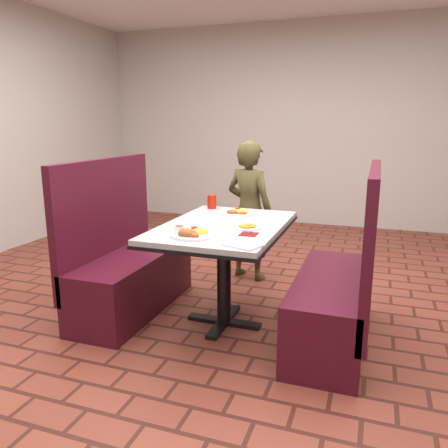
% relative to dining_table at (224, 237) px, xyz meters
% --- Properties ---
extents(room, '(7.00, 7.04, 2.82)m').
position_rel_dining_table_xyz_m(room, '(0.00, 0.00, 1.26)').
color(room, brown).
rests_on(room, ground).
extents(dining_table, '(0.81, 1.21, 0.75)m').
position_rel_dining_table_xyz_m(dining_table, '(0.00, 0.00, 0.00)').
color(dining_table, '#AFB2B4').
rests_on(dining_table, ground).
extents(booth_bench_left, '(0.47, 1.20, 1.17)m').
position_rel_dining_table_xyz_m(booth_bench_left, '(-0.80, 0.00, -0.32)').
color(booth_bench_left, '#4A1120').
rests_on(booth_bench_left, ground).
extents(booth_bench_right, '(0.47, 1.20, 1.17)m').
position_rel_dining_table_xyz_m(booth_bench_right, '(0.80, 0.00, -0.32)').
color(booth_bench_right, '#4A1120').
rests_on(booth_bench_right, ground).
extents(diner_person, '(0.54, 0.43, 1.28)m').
position_rel_dining_table_xyz_m(diner_person, '(-0.11, 1.02, -0.01)').
color(diner_person, brown).
rests_on(diner_person, ground).
extents(near_dinner_plate, '(0.28, 0.28, 0.09)m').
position_rel_dining_table_xyz_m(near_dinner_plate, '(-0.08, -0.38, 0.13)').
color(near_dinner_plate, white).
rests_on(near_dinner_plate, dining_table).
extents(far_dinner_plate, '(0.25, 0.25, 0.06)m').
position_rel_dining_table_xyz_m(far_dinner_plate, '(-0.01, 0.35, 0.12)').
color(far_dinner_plate, white).
rests_on(far_dinner_plate, dining_table).
extents(plantain_plate, '(0.17, 0.17, 0.03)m').
position_rel_dining_table_xyz_m(plantain_plate, '(0.20, -0.08, 0.11)').
color(plantain_plate, white).
rests_on(plantain_plate, dining_table).
extents(maroon_napkin, '(0.11, 0.11, 0.00)m').
position_rel_dining_table_xyz_m(maroon_napkin, '(0.24, -0.22, 0.10)').
color(maroon_napkin, '#5F0E10').
rests_on(maroon_napkin, dining_table).
extents(spoon_utensil, '(0.05, 0.13, 0.00)m').
position_rel_dining_table_xyz_m(spoon_utensil, '(0.24, -0.16, 0.10)').
color(spoon_utensil, silver).
rests_on(spoon_utensil, dining_table).
extents(red_tumbler, '(0.07, 0.07, 0.11)m').
position_rel_dining_table_xyz_m(red_tumbler, '(-0.28, 0.50, 0.15)').
color(red_tumbler, '#B2190B').
rests_on(red_tumbler, dining_table).
extents(paper_napkin, '(0.24, 0.22, 0.01)m').
position_rel_dining_table_xyz_m(paper_napkin, '(0.29, -0.48, 0.10)').
color(paper_napkin, white).
rests_on(paper_napkin, dining_table).
extents(knife_utensil, '(0.04, 0.16, 0.00)m').
position_rel_dining_table_xyz_m(knife_utensil, '(-0.12, -0.32, 0.11)').
color(knife_utensil, silver).
rests_on(knife_utensil, dining_table).
extents(fork_utensil, '(0.07, 0.13, 0.00)m').
position_rel_dining_table_xyz_m(fork_utensil, '(-0.07, -0.40, 0.11)').
color(fork_utensil, silver).
rests_on(fork_utensil, dining_table).
extents(lettuce_shreds, '(0.28, 0.32, 0.00)m').
position_rel_dining_table_xyz_m(lettuce_shreds, '(0.04, 0.06, 0.10)').
color(lettuce_shreds, '#88B046').
rests_on(lettuce_shreds, dining_table).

